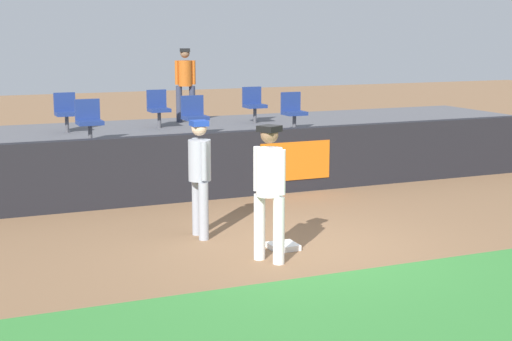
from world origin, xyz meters
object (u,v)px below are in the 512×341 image
at_px(seat_back_right, 254,103).
at_px(seat_front_right, 293,110).
at_px(first_base, 283,246).
at_px(seat_front_center, 194,114).
at_px(seat_front_left, 89,118).
at_px(player_runner_visitor, 200,170).
at_px(seat_back_left, 66,110).
at_px(player_fielder_home, 269,184).
at_px(seat_back_center, 158,107).
at_px(spectator_hooded, 185,80).

relative_size(seat_back_right, seat_front_right, 1.00).
relative_size(first_base, seat_front_center, 0.48).
bearing_deg(seat_front_left, player_runner_visitor, -77.71).
xyz_separation_m(seat_back_left, seat_front_right, (4.53, -1.80, -0.00)).
bearing_deg(first_base, seat_front_left, 109.07).
height_order(player_fielder_home, seat_front_center, player_fielder_home).
bearing_deg(player_runner_visitor, seat_front_left, -166.84).
relative_size(player_fielder_home, seat_back_left, 2.25).
relative_size(first_base, seat_back_left, 0.48).
bearing_deg(seat_front_center, seat_front_left, 180.00).
xyz_separation_m(player_fielder_home, seat_back_left, (-1.45, 7.38, 0.37)).
relative_size(player_runner_visitor, seat_front_left, 2.16).
relative_size(seat_back_center, seat_front_left, 1.00).
bearing_deg(first_base, player_runner_visitor, 129.09).
bearing_deg(seat_front_left, seat_front_center, -0.00).
bearing_deg(player_fielder_home, seat_front_right, 123.75).
bearing_deg(seat_front_left, player_fielder_home, -76.71).
bearing_deg(seat_back_right, seat_front_center, -139.31).
height_order(player_runner_visitor, seat_front_center, seat_front_center).
height_order(seat_back_center, spectator_hooded, spectator_hooded).
relative_size(seat_front_center, seat_back_right, 1.00).
bearing_deg(first_base, seat_front_right, 62.70).
bearing_deg(seat_front_left, seat_back_left, 94.32).
xyz_separation_m(seat_back_right, seat_front_left, (-4.24, -1.80, 0.00)).
relative_size(first_base, player_fielder_home, 0.21).
bearing_deg(seat_front_center, first_base, -94.31).
height_order(first_base, player_fielder_home, player_fielder_home).
relative_size(seat_front_center, seat_front_left, 1.00).
xyz_separation_m(seat_back_right, spectator_hooded, (-1.43, 0.76, 0.53)).
bearing_deg(player_runner_visitor, seat_back_right, 150.73).
height_order(seat_back_left, spectator_hooded, spectator_hooded).
xyz_separation_m(seat_front_right, seat_front_left, (-4.40, 0.00, 0.00)).
bearing_deg(spectator_hooded, player_runner_visitor, 89.11).
xyz_separation_m(seat_back_left, seat_front_center, (2.28, -1.80, 0.00)).
bearing_deg(seat_back_center, seat_back_left, 180.00).
xyz_separation_m(first_base, seat_front_left, (-1.76, 5.10, 1.43)).
bearing_deg(player_runner_visitor, player_fielder_home, 16.66).
height_order(player_runner_visitor, seat_back_left, seat_back_left).
distance_m(first_base, seat_back_right, 7.47).
bearing_deg(first_base, player_fielder_home, -132.81).
distance_m(first_base, player_fielder_home, 1.24).
relative_size(seat_front_center, spectator_hooded, 0.48).
bearing_deg(first_base, seat_back_left, 105.39).
distance_m(seat_back_left, seat_front_center, 2.91).
relative_size(player_fielder_home, seat_front_right, 2.25).
xyz_separation_m(player_runner_visitor, seat_back_center, (1.04, 5.80, 0.42)).
relative_size(seat_back_left, seat_back_center, 1.00).
xyz_separation_m(seat_back_left, seat_front_left, (0.14, -1.80, 0.00)).
xyz_separation_m(seat_back_left, seat_back_center, (2.04, -0.00, -0.00)).
bearing_deg(seat_front_center, spectator_hooded, 75.57).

